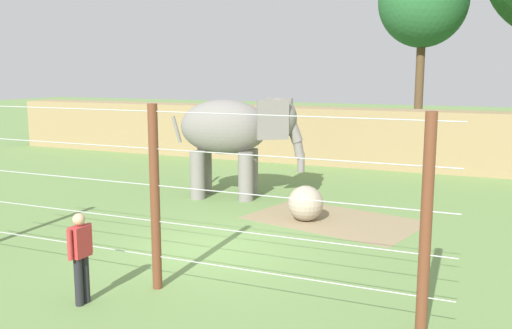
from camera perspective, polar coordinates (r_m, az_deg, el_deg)
name	(u,v)px	position (r m, az deg, el deg)	size (l,w,h in m)	color
ground_plane	(212,249)	(13.40, -4.44, -8.52)	(120.00, 120.00, 0.00)	#6B8E4C
dirt_patch	(334,220)	(16.01, 7.87, -5.57)	(4.60, 2.91, 0.01)	#937F5B
embankment_wall	(352,137)	(25.25, 9.65, 2.77)	(36.00, 1.80, 2.50)	#997F56
elephant	(234,132)	(18.36, -2.20, 3.34)	(4.36, 2.30, 3.29)	gray
enrichment_ball	(305,203)	(15.74, 5.03, -3.93)	(0.99, 0.99, 0.99)	tan
cable_fence	(150,197)	(10.80, -10.68, -3.25)	(11.15, 0.18, 3.54)	brown
zookeeper	(81,254)	(10.56, -17.32, -8.65)	(0.24, 0.59, 1.67)	#232328
tree_left_of_centre	(423,1)	(30.99, 16.56, 15.54)	(4.52, 4.52, 10.05)	brown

